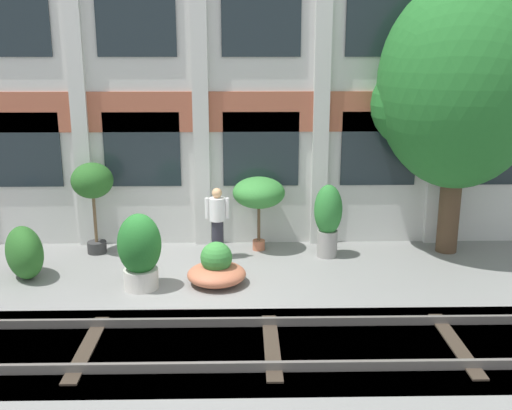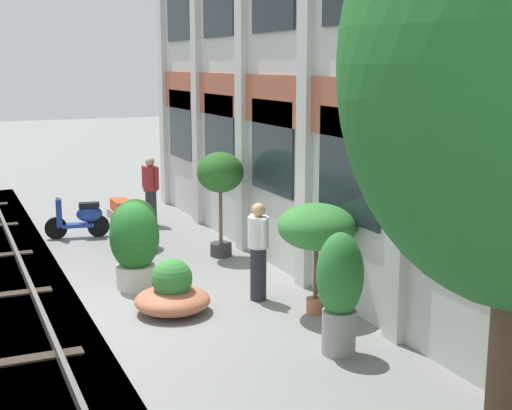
{
  "view_description": "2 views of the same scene",
  "coord_description": "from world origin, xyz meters",
  "px_view_note": "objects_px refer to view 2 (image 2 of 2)",
  "views": [
    {
      "loc": [
        0.96,
        -10.75,
        4.56
      ],
      "look_at": [
        1.2,
        1.03,
        1.39
      ],
      "focal_mm": 42.0,
      "sensor_mm": 36.0,
      "label": 1
    },
    {
      "loc": [
        10.43,
        -2.75,
        3.73
      ],
      "look_at": [
        -0.11,
        1.9,
        1.46
      ],
      "focal_mm": 50.0,
      "sensor_mm": 36.0,
      "label": 2
    }
  ],
  "objects_px": {
    "resident_watching_tracks": "(258,249)",
    "potted_plant_square_trough": "(121,210)",
    "potted_plant_ribbed_drum": "(135,243)",
    "topiary_hedge": "(134,225)",
    "potted_plant_stone_basin": "(340,287)",
    "scooter_near_curb": "(80,218)",
    "potted_plant_low_pan": "(220,178)",
    "resident_by_doorway": "(151,189)",
    "potted_plant_wide_bowl": "(172,293)",
    "potted_plant_terracotta_small": "(317,228)"
  },
  "relations": [
    {
      "from": "potted_plant_ribbed_drum",
      "to": "resident_watching_tracks",
      "type": "relative_size",
      "value": 0.94
    },
    {
      "from": "potted_plant_low_pan",
      "to": "topiary_hedge",
      "type": "bearing_deg",
      "value": -126.11
    },
    {
      "from": "potted_plant_low_pan",
      "to": "potted_plant_terracotta_small",
      "type": "bearing_deg",
      "value": 2.11
    },
    {
      "from": "potted_plant_square_trough",
      "to": "potted_plant_ribbed_drum",
      "type": "xyz_separation_m",
      "value": [
        5.48,
        -1.05,
        0.55
      ]
    },
    {
      "from": "potted_plant_square_trough",
      "to": "topiary_hedge",
      "type": "height_order",
      "value": "topiary_hedge"
    },
    {
      "from": "potted_plant_ribbed_drum",
      "to": "potted_plant_wide_bowl",
      "type": "height_order",
      "value": "potted_plant_ribbed_drum"
    },
    {
      "from": "potted_plant_low_pan",
      "to": "potted_plant_wide_bowl",
      "type": "height_order",
      "value": "potted_plant_low_pan"
    },
    {
      "from": "resident_watching_tracks",
      "to": "topiary_hedge",
      "type": "relative_size",
      "value": 1.34
    },
    {
      "from": "potted_plant_square_trough",
      "to": "potted_plant_terracotta_small",
      "type": "height_order",
      "value": "potted_plant_terracotta_small"
    },
    {
      "from": "potted_plant_square_trough",
      "to": "potted_plant_stone_basin",
      "type": "xyz_separation_m",
      "value": [
        9.31,
        0.68,
        0.67
      ]
    },
    {
      "from": "resident_by_doorway",
      "to": "potted_plant_square_trough",
      "type": "bearing_deg",
      "value": -88.24
    },
    {
      "from": "potted_plant_wide_bowl",
      "to": "potted_plant_ribbed_drum",
      "type": "bearing_deg",
      "value": -172.17
    },
    {
      "from": "potted_plant_low_pan",
      "to": "scooter_near_curb",
      "type": "distance_m",
      "value": 3.67
    },
    {
      "from": "resident_by_doorway",
      "to": "potted_plant_terracotta_small",
      "type": "bearing_deg",
      "value": 66.21
    },
    {
      "from": "topiary_hedge",
      "to": "potted_plant_stone_basin",
      "type": "bearing_deg",
      "value": 10.29
    },
    {
      "from": "potted_plant_square_trough",
      "to": "potted_plant_wide_bowl",
      "type": "relative_size",
      "value": 0.84
    },
    {
      "from": "potted_plant_low_pan",
      "to": "scooter_near_curb",
      "type": "height_order",
      "value": "potted_plant_low_pan"
    },
    {
      "from": "potted_plant_ribbed_drum",
      "to": "topiary_hedge",
      "type": "distance_m",
      "value": 2.5
    },
    {
      "from": "resident_by_doorway",
      "to": "potted_plant_ribbed_drum",
      "type": "bearing_deg",
      "value": 42.28
    },
    {
      "from": "scooter_near_curb",
      "to": "potted_plant_stone_basin",
      "type": "bearing_deg",
      "value": 113.13
    },
    {
      "from": "scooter_near_curb",
      "to": "potted_plant_ribbed_drum",
      "type": "bearing_deg",
      "value": 102.23
    },
    {
      "from": "potted_plant_low_pan",
      "to": "resident_watching_tracks",
      "type": "height_order",
      "value": "potted_plant_low_pan"
    },
    {
      "from": "potted_plant_ribbed_drum",
      "to": "potted_plant_wide_bowl",
      "type": "xyz_separation_m",
      "value": [
        1.45,
        0.2,
        -0.47
      ]
    },
    {
      "from": "potted_plant_stone_basin",
      "to": "potted_plant_terracotta_small",
      "type": "xyz_separation_m",
      "value": [
        -1.51,
        0.47,
        0.42
      ]
    },
    {
      "from": "scooter_near_curb",
      "to": "resident_by_doorway",
      "type": "distance_m",
      "value": 1.92
    },
    {
      "from": "potted_plant_stone_basin",
      "to": "topiary_hedge",
      "type": "height_order",
      "value": "potted_plant_stone_basin"
    },
    {
      "from": "potted_plant_stone_basin",
      "to": "potted_plant_wide_bowl",
      "type": "relative_size",
      "value": 1.41
    },
    {
      "from": "potted_plant_stone_basin",
      "to": "topiary_hedge",
      "type": "distance_m",
      "value": 6.36
    },
    {
      "from": "potted_plant_square_trough",
      "to": "potted_plant_low_pan",
      "type": "height_order",
      "value": "potted_plant_low_pan"
    },
    {
      "from": "potted_plant_low_pan",
      "to": "topiary_hedge",
      "type": "relative_size",
      "value": 1.75
    },
    {
      "from": "potted_plant_wide_bowl",
      "to": "scooter_near_curb",
      "type": "distance_m",
      "value": 5.46
    },
    {
      "from": "resident_watching_tracks",
      "to": "potted_plant_square_trough",
      "type": "bearing_deg",
      "value": -84.84
    },
    {
      "from": "potted_plant_ribbed_drum",
      "to": "topiary_hedge",
      "type": "height_order",
      "value": "potted_plant_ribbed_drum"
    },
    {
      "from": "resident_by_doorway",
      "to": "resident_watching_tracks",
      "type": "relative_size",
      "value": 1.01
    },
    {
      "from": "potted_plant_stone_basin",
      "to": "topiary_hedge",
      "type": "xyz_separation_m",
      "value": [
        -6.25,
        -1.13,
        -0.37
      ]
    },
    {
      "from": "potted_plant_wide_bowl",
      "to": "resident_watching_tracks",
      "type": "height_order",
      "value": "resident_watching_tracks"
    },
    {
      "from": "potted_plant_stone_basin",
      "to": "scooter_near_curb",
      "type": "distance_m",
      "value": 8.08
    },
    {
      "from": "scooter_near_curb",
      "to": "topiary_hedge",
      "type": "relative_size",
      "value": 1.16
    },
    {
      "from": "potted_plant_low_pan",
      "to": "topiary_hedge",
      "type": "height_order",
      "value": "potted_plant_low_pan"
    },
    {
      "from": "potted_plant_wide_bowl",
      "to": "resident_watching_tracks",
      "type": "xyz_separation_m",
      "value": [
        -0.03,
        1.45,
        0.55
      ]
    },
    {
      "from": "potted_plant_square_trough",
      "to": "potted_plant_low_pan",
      "type": "distance_m",
      "value": 4.47
    },
    {
      "from": "resident_watching_tracks",
      "to": "potted_plant_ribbed_drum",
      "type": "bearing_deg",
      "value": -40.41
    },
    {
      "from": "resident_by_doorway",
      "to": "resident_watching_tracks",
      "type": "bearing_deg",
      "value": 61.8
    },
    {
      "from": "potted_plant_wide_bowl",
      "to": "topiary_hedge",
      "type": "height_order",
      "value": "topiary_hedge"
    },
    {
      "from": "potted_plant_stone_basin",
      "to": "potted_plant_square_trough",
      "type": "bearing_deg",
      "value": -175.84
    },
    {
      "from": "potted_plant_square_trough",
      "to": "resident_by_doorway",
      "type": "distance_m",
      "value": 1.19
    },
    {
      "from": "scooter_near_curb",
      "to": "topiary_hedge",
      "type": "bearing_deg",
      "value": 126.02
    },
    {
      "from": "potted_plant_ribbed_drum",
      "to": "resident_watching_tracks",
      "type": "distance_m",
      "value": 2.17
    },
    {
      "from": "potted_plant_wide_bowl",
      "to": "scooter_near_curb",
      "type": "xyz_separation_m",
      "value": [
        -5.44,
        -0.41,
        0.13
      ]
    },
    {
      "from": "potted_plant_ribbed_drum",
      "to": "resident_by_doorway",
      "type": "xyz_separation_m",
      "value": [
        -4.62,
        1.56,
        0.09
      ]
    }
  ]
}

